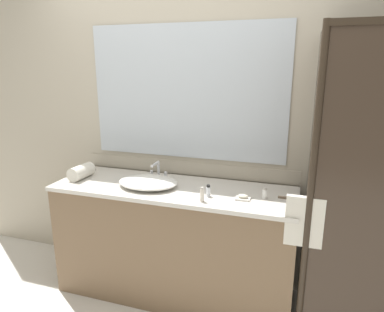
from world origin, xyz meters
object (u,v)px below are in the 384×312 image
Objects in this scene: soap_dish at (243,197)px; rolled_towel_near_edge at (81,172)px; amenity_bottle_lotion at (208,191)px; sink_basin at (148,182)px; faucet at (158,173)px; amenity_bottle_shampoo at (202,195)px; amenity_bottle_conditioner at (265,194)px.

rolled_towel_near_edge reaches higher than soap_dish.
rolled_towel_near_edge is at bearing 176.41° from amenity_bottle_lotion.
faucet reaches higher than sink_basin.
amenity_bottle_shampoo is 1.20× the size of amenity_bottle_lotion.
amenity_bottle_lotion is at bearing -7.49° from sink_basin.
soap_dish is at bearing 25.49° from amenity_bottle_shampoo.
amenity_bottle_shampoo is 0.43m from amenity_bottle_conditioner.
sink_basin is 4.48× the size of amenity_bottle_shampoo.
faucet is (0.00, 0.19, 0.02)m from sink_basin.
amenity_bottle_lotion is 1.06m from rolled_towel_near_edge.
soap_dish is 0.15m from amenity_bottle_conditioner.
soap_dish is at bearing -17.89° from faucet.
sink_basin is at bearing -90.00° from faucet.
rolled_towel_near_edge is at bearing -179.50° from amenity_bottle_conditioner.
rolled_towel_near_edge is at bearing 179.66° from sink_basin.
amenity_bottle_lotion is (0.48, -0.06, 0.01)m from sink_basin.
amenity_bottle_lotion is (0.01, 0.10, -0.01)m from amenity_bottle_shampoo.
sink_basin is 4.50× the size of soap_dish.
amenity_bottle_shampoo is 1.06m from rolled_towel_near_edge.
amenity_bottle_shampoo is at bearing -98.06° from amenity_bottle_lotion.
sink_basin reaches higher than soap_dish.
soap_dish is 1.30m from rolled_towel_near_edge.
soap_dish is 1.30× the size of amenity_bottle_conditioner.
soap_dish is 1.20× the size of amenity_bottle_lotion.
soap_dish is 0.46× the size of rolled_towel_near_edge.
sink_basin is at bearing 172.51° from amenity_bottle_lotion.
sink_basin is 5.85× the size of amenity_bottle_conditioner.
soap_dish is at bearing -2.11° from rolled_towel_near_edge.
rolled_towel_near_edge is at bearing 177.89° from soap_dish.
faucet is 0.58m from amenity_bottle_shampoo.
amenity_bottle_lotion is (0.48, -0.25, -0.01)m from faucet.
amenity_bottle_conditioner is 0.36× the size of rolled_towel_near_edge.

